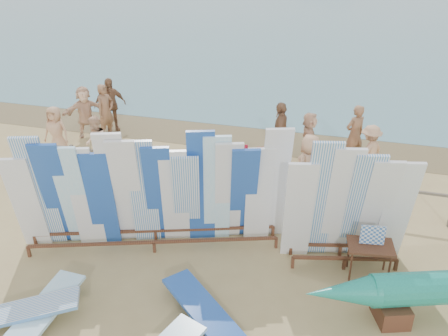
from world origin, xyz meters
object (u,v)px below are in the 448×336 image
(flat_board_d, at_px, (214,328))
(vendor_table, at_px, (369,259))
(beachgoer_1, at_px, (106,112))
(beachgoer_9, at_px, (369,152))
(main_surfboard_rack, at_px, (152,195))
(beachgoer_extra_1, at_px, (110,105))
(flat_board_e, at_px, (3,325))
(beachgoer_0, at_px, (56,132))
(beachgoer_2, at_px, (96,143))
(beachgoer_6, at_px, (309,166))
(beach_chair_left, at_px, (236,168))
(stroller, at_px, (321,174))
(side_surfboard_rack, at_px, (348,209))
(beachgoer_4, at_px, (280,133))
(beach_chair_right, at_px, (266,169))
(beachgoer_11, at_px, (85,111))
(beachgoer_5, at_px, (309,137))
(beachgoer_7, at_px, (355,135))

(flat_board_d, bearing_deg, vendor_table, -9.51)
(beachgoer_1, bearing_deg, beachgoer_9, -75.61)
(main_surfboard_rack, distance_m, beachgoer_extra_1, 7.47)
(flat_board_e, height_order, beachgoer_1, beachgoer_1)
(vendor_table, bearing_deg, beachgoer_0, 152.22)
(flat_board_e, distance_m, beachgoer_2, 6.47)
(vendor_table, bearing_deg, beachgoer_6, 109.92)
(beachgoer_9, xyz_separation_m, beachgoer_0, (-9.19, -1.16, 0.03))
(beach_chair_left, distance_m, stroller, 2.40)
(beachgoer_9, bearing_deg, beachgoer_0, -48.52)
(side_surfboard_rack, distance_m, flat_board_d, 3.48)
(beachgoer_9, bearing_deg, beachgoer_4, -63.29)
(beach_chair_right, height_order, beachgoer_11, beachgoer_11)
(stroller, height_order, beachgoer_1, beachgoer_1)
(flat_board_e, bearing_deg, beachgoer_6, 116.32)
(stroller, relative_size, beachgoer_5, 0.77)
(main_surfboard_rack, height_order, beachgoer_7, main_surfboard_rack)
(flat_board_d, distance_m, flat_board_e, 3.71)
(beachgoer_7, height_order, beachgoer_0, beachgoer_7)
(flat_board_e, height_order, beachgoer_5, beachgoer_5)
(flat_board_d, relative_size, beach_chair_left, 3.02)
(beachgoer_0, distance_m, beachgoer_extra_1, 2.54)
(beachgoer_0, bearing_deg, beachgoer_1, 65.81)
(beachgoer_9, relative_size, beachgoer_5, 1.02)
(side_surfboard_rack, bearing_deg, flat_board_e, -161.84)
(beachgoer_7, bearing_deg, beachgoer_11, -40.05)
(beach_chair_right, distance_m, beachgoer_extra_1, 6.37)
(vendor_table, height_order, beachgoer_11, beachgoer_11)
(beachgoer_7, xyz_separation_m, beachgoer_6, (-1.04, -2.43, -0.06))
(beachgoer_0, xyz_separation_m, beachgoer_11, (-0.09, 1.81, 0.05))
(main_surfboard_rack, height_order, stroller, main_surfboard_rack)
(flat_board_e, height_order, beachgoer_7, beachgoer_7)
(main_surfboard_rack, relative_size, beachgoer_1, 3.03)
(beachgoer_2, bearing_deg, beachgoer_7, 76.81)
(side_surfboard_rack, relative_size, beachgoer_7, 1.59)
(beachgoer_2, distance_m, beachgoer_4, 5.40)
(main_surfboard_rack, bearing_deg, beachgoer_6, 28.57)
(main_surfboard_rack, distance_m, beach_chair_left, 4.02)
(beachgoer_6, xyz_separation_m, beachgoer_extra_1, (-7.21, 2.83, 0.09))
(flat_board_e, height_order, stroller, stroller)
(beach_chair_left, distance_m, beachgoer_2, 4.14)
(beach_chair_left, bearing_deg, beachgoer_1, 157.76)
(flat_board_d, xyz_separation_m, beachgoer_9, (2.42, 6.76, 0.78))
(vendor_table, distance_m, flat_board_e, 6.91)
(beachgoer_7, distance_m, beachgoer_0, 8.99)
(beachgoer_0, xyz_separation_m, beachgoer_extra_1, (0.49, 2.49, 0.13))
(beachgoer_9, bearing_deg, flat_board_e, -3.61)
(stroller, bearing_deg, main_surfboard_rack, -147.04)
(beach_chair_right, bearing_deg, beachgoer_7, 22.71)
(vendor_table, bearing_deg, main_surfboard_rack, 175.32)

